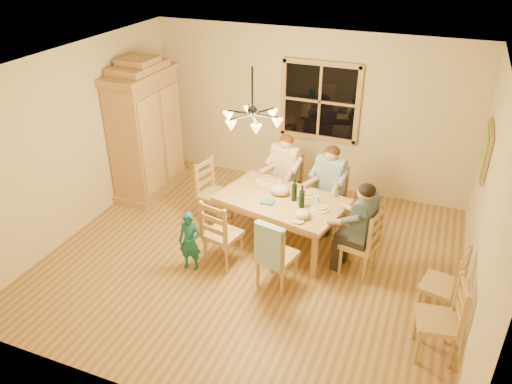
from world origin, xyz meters
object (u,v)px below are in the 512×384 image
at_px(child, 190,241).
at_px(chair_near_left, 223,243).
at_px(chair_far_left, 284,195).
at_px(adult_plaid_man, 330,177).
at_px(chair_near_right, 277,265).
at_px(adult_woman, 285,165).
at_px(chair_spare_front, 434,332).
at_px(chair_end_left, 215,203).
at_px(armoire, 146,133).
at_px(wine_bottle_a, 294,190).
at_px(chair_spare_back, 438,296).
at_px(adult_slate_man, 363,219).
at_px(chair_far_right, 327,209).
at_px(chair_end_right, 358,253).
at_px(chandelier, 252,118).
at_px(dining_table, 282,205).
at_px(wine_bottle_b, 302,196).

bearing_deg(child, chair_near_left, 32.59).
height_order(chair_far_left, adult_plaid_man, adult_plaid_man).
bearing_deg(chair_near_right, adult_woman, 117.90).
relative_size(chair_far_left, chair_spare_front, 1.00).
height_order(chair_far_left, chair_end_left, same).
distance_m(chair_near_left, child, 0.47).
bearing_deg(chair_end_left, chair_near_right, 63.43).
distance_m(armoire, chair_near_right, 3.43).
height_order(chair_near_right, chair_spare_front, same).
bearing_deg(wine_bottle_a, chair_spare_back, -20.63).
relative_size(chair_far_left, adult_woman, 1.13).
bearing_deg(chair_far_left, adult_slate_man, 153.43).
relative_size(chair_near_left, chair_end_left, 1.00).
bearing_deg(chair_spare_front, chair_end_left, 54.51).
xyz_separation_m(adult_slate_man, chair_spare_front, (1.04, -1.12, -0.54)).
relative_size(armoire, adult_plaid_man, 2.63).
xyz_separation_m(chair_far_right, chair_spare_front, (1.71, -2.10, 0.00)).
xyz_separation_m(chair_end_left, chair_end_right, (2.33, -0.50, 0.00)).
bearing_deg(chair_far_right, chandelier, 70.86).
distance_m(chair_far_left, chair_end_right, 1.82).
xyz_separation_m(chair_far_left, chair_spare_back, (2.46, -1.64, 0.00)).
bearing_deg(child, chair_far_right, 44.18).
relative_size(chandelier, chair_end_left, 0.78).
bearing_deg(dining_table, chandelier, -116.06).
relative_size(chair_near_left, child, 1.16).
bearing_deg(wine_bottle_a, child, -138.26).
bearing_deg(adult_slate_man, chair_spare_back, -103.56).
relative_size(armoire, chair_far_left, 2.32).
distance_m(chandelier, adult_plaid_man, 1.88).
bearing_deg(chair_spare_front, chair_far_right, 29.43).
bearing_deg(chair_near_left, adult_woman, 90.00).
height_order(chandelier, adult_slate_man, chandelier).
bearing_deg(chair_spare_front, adult_plaid_man, 29.43).
distance_m(dining_table, adult_plaid_man, 0.90).
distance_m(chandelier, chair_end_left, 2.14).
xyz_separation_m(chair_end_left, adult_woman, (0.92, 0.63, 0.54)).
height_order(chair_near_left, chair_near_right, same).
xyz_separation_m(chair_near_left, chair_end_right, (1.76, 0.45, 0.00)).
relative_size(chair_far_right, chair_near_left, 1.00).
xyz_separation_m(chair_near_left, wine_bottle_b, (0.91, 0.58, 0.62)).
height_order(dining_table, chair_end_right, chair_end_right).
relative_size(armoire, chair_near_left, 2.32).
height_order(chair_end_left, chair_spare_front, same).
height_order(chair_end_right, adult_slate_man, adult_slate_man).
relative_size(adult_slate_man, chair_spare_back, 0.88).
relative_size(adult_woman, child, 1.03).
bearing_deg(chair_end_left, adult_slate_man, 90.00).
distance_m(chair_far_right, chair_end_right, 1.18).
height_order(chair_far_left, chair_far_right, same).
xyz_separation_m(chandelier, wine_bottle_a, (0.41, 0.51, -1.15)).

